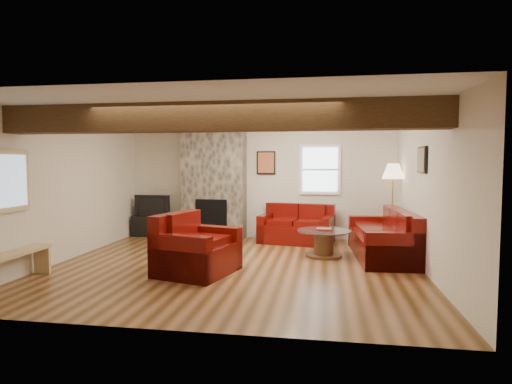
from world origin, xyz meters
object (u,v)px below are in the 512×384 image
at_px(tv_cabinet, 154,226).
at_px(floor_lamp, 393,176).
at_px(television, 154,205).
at_px(loveseat, 297,224).
at_px(coffee_table, 324,243).
at_px(sofa_three, 382,234).
at_px(armchair_red, 197,244).

bearing_deg(tv_cabinet, floor_lamp, -5.43).
distance_m(tv_cabinet, television, 0.48).
height_order(tv_cabinet, floor_lamp, floor_lamp).
relative_size(loveseat, coffee_table, 1.54).
height_order(sofa_three, coffee_table, sofa_three).
bearing_deg(loveseat, television, -175.73).
bearing_deg(coffee_table, television, 158.14).
height_order(armchair_red, coffee_table, armchair_red).
bearing_deg(floor_lamp, armchair_red, -141.92).
xyz_separation_m(sofa_three, television, (-4.93, 1.47, 0.29)).
bearing_deg(floor_lamp, television, 174.57).
bearing_deg(armchair_red, coffee_table, -37.11).
height_order(coffee_table, floor_lamp, floor_lamp).
height_order(sofa_three, television, television).
bearing_deg(loveseat, sofa_three, -26.50).
bearing_deg(tv_cabinet, armchair_red, -57.17).
xyz_separation_m(coffee_table, tv_cabinet, (-3.90, 1.56, -0.00)).
bearing_deg(loveseat, tv_cabinet, -175.73).
relative_size(armchair_red, coffee_table, 1.15).
bearing_deg(television, armchair_red, -57.17).
xyz_separation_m(armchair_red, floor_lamp, (3.27, 2.56, 0.98)).
relative_size(sofa_three, television, 2.63).
distance_m(loveseat, armchair_red, 3.07).
relative_size(sofa_three, coffee_table, 2.23).
relative_size(armchair_red, tv_cabinet, 1.19).
distance_m(loveseat, coffee_table, 1.40).
relative_size(sofa_three, floor_lamp, 1.31).
height_order(loveseat, tv_cabinet, loveseat).
relative_size(loveseat, tv_cabinet, 1.59).
xyz_separation_m(sofa_three, tv_cabinet, (-4.93, 1.47, -0.19)).
height_order(armchair_red, television, television).
xyz_separation_m(armchair_red, coffee_table, (1.92, 1.50, -0.22)).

